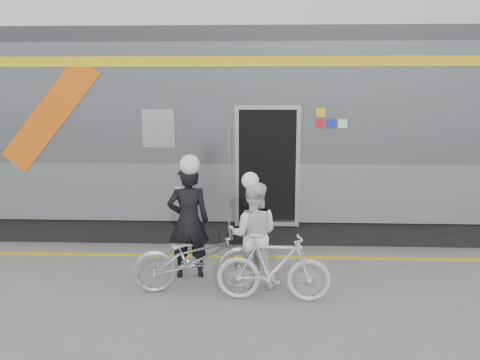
# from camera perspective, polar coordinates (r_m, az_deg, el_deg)

# --- Properties ---
(ground) EXTENTS (90.00, 90.00, 0.00)m
(ground) POSITION_cam_1_polar(r_m,az_deg,el_deg) (7.22, -0.47, -14.13)
(ground) COLOR slate
(ground) RESTS_ON ground
(train) EXTENTS (24.00, 3.17, 4.10)m
(train) POSITION_cam_1_polar(r_m,az_deg,el_deg) (11.00, -8.52, 5.34)
(train) COLOR black
(train) RESTS_ON ground
(safety_strip) EXTENTS (24.00, 0.12, 0.01)m
(safety_strip) POSITION_cam_1_polar(r_m,az_deg,el_deg) (9.21, 0.22, -8.57)
(safety_strip) COLOR yellow
(safety_strip) RESTS_ON ground
(man) EXTENTS (0.73, 0.55, 1.81)m
(man) POSITION_cam_1_polar(r_m,az_deg,el_deg) (8.09, -5.82, -4.65)
(man) COLOR black
(man) RESTS_ON ground
(bicycle_left) EXTENTS (1.99, 1.00, 1.00)m
(bicycle_left) POSITION_cam_1_polar(r_m,az_deg,el_deg) (7.66, -4.86, -8.68)
(bicycle_left) COLOR #A9ADB1
(bicycle_left) RESTS_ON ground
(woman) EXTENTS (0.81, 0.65, 1.61)m
(woman) POSITION_cam_1_polar(r_m,az_deg,el_deg) (7.70, 1.48, -6.14)
(woman) COLOR silver
(woman) RESTS_ON ground
(bicycle_right) EXTENTS (1.65, 0.54, 0.98)m
(bicycle_right) POSITION_cam_1_polar(r_m,az_deg,el_deg) (7.27, 3.79, -9.79)
(bicycle_right) COLOR beige
(bicycle_right) RESTS_ON ground
(helmet_man) EXTENTS (0.31, 0.31, 0.31)m
(helmet_man) POSITION_cam_1_polar(r_m,az_deg,el_deg) (7.88, -5.96, 2.83)
(helmet_man) COLOR white
(helmet_man) RESTS_ON man
(helmet_woman) EXTENTS (0.26, 0.26, 0.26)m
(helmet_woman) POSITION_cam_1_polar(r_m,az_deg,el_deg) (7.48, 1.52, 0.75)
(helmet_woman) COLOR white
(helmet_woman) RESTS_ON woman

